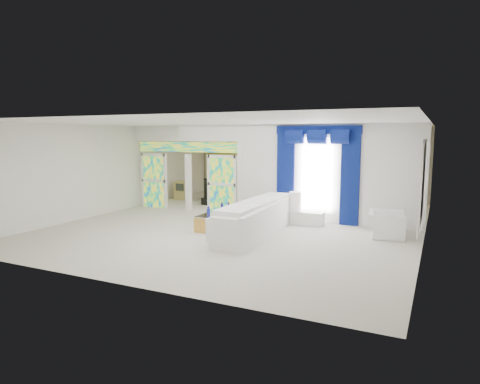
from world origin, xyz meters
The scene contains 22 objects.
floor centered at (0.00, 0.00, 0.00)m, with size 12.00×12.00×0.00m, color #B7AF9E.
dividing_wall centered at (2.15, 1.00, 1.50)m, with size 5.70×0.18×3.00m, color white.
dividing_header centered at (-2.85, 1.00, 2.73)m, with size 4.30×0.18×0.55m, color white.
stained_panel_left centered at (-4.28, 1.00, 1.00)m, with size 0.95×0.04×2.00m, color #994C3F.
stained_panel_right centered at (-1.42, 1.00, 1.00)m, with size 0.95×0.04×2.00m, color #994C3F.
stained_transom centered at (-2.85, 1.00, 2.25)m, with size 4.00×0.05×0.35m, color #994C3F.
window_pane centered at (1.90, 0.90, 1.45)m, with size 1.00×0.02×2.30m, color white.
blue_drape_left centered at (0.90, 0.87, 1.40)m, with size 0.55×0.10×2.80m, color #080343.
blue_drape_right centered at (2.90, 0.87, 1.40)m, with size 0.55×0.10×2.80m, color #080343.
blue_pelmet centered at (1.90, 0.87, 2.82)m, with size 2.60×0.12×0.25m, color #080343.
wall_mirror centered at (4.94, -1.00, 1.55)m, with size 0.04×2.70×1.90m, color white.
gold_curtains centered at (0.00, 5.90, 1.50)m, with size 9.70×0.12×2.90m, color #ADA129.
white_sofa centered at (0.88, -1.29, 0.39)m, with size 0.88×4.12×0.78m, color white.
coffee_table centered at (-0.47, -0.99, 0.21)m, with size 0.62×1.87×0.42m, color #BE8C3B.
console_table centered at (1.67, 0.44, 0.19)m, with size 1.16×0.37×0.39m, color white.
table_lamp centered at (1.37, 0.44, 0.68)m, with size 0.36×0.36×0.58m, color white.
armchair centered at (4.09, -0.19, 0.34)m, with size 1.03×0.90×0.67m, color white.
grand_piano centered at (-2.56, 3.91, 0.47)m, with size 1.41×1.85×0.93m, color black.
piano_bench centered at (-2.56, 2.31, 0.14)m, with size 0.82×0.32×0.27m, color black.
tv_console centered at (-4.42, 3.08, 0.39)m, with size 0.53×0.49×0.78m, color #A78C53.
chandelier centered at (-2.30, 3.40, 2.65)m, with size 0.60×0.60×0.60m, color gold.
decanters centered at (-0.45, -0.95, 0.52)m, with size 0.20×1.22×0.27m.
Camera 1 is at (5.28, -11.67, 2.66)m, focal length 31.65 mm.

